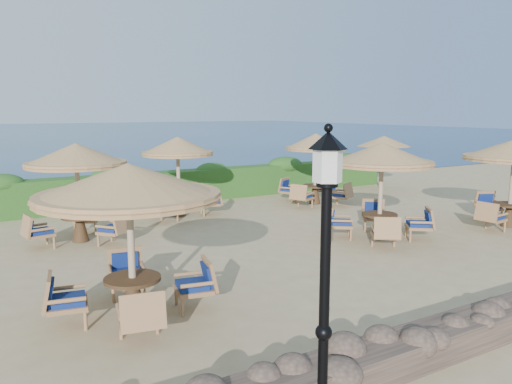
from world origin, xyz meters
name	(u,v)px	position (x,y,z in m)	size (l,w,h in m)	color
ground	(308,240)	(0.00, 0.00, 0.00)	(120.00, 120.00, 0.00)	tan
sea	(26,134)	(0.00, 70.00, 0.00)	(160.00, 160.00, 0.00)	navy
hedge	(200,185)	(0.00, 7.20, 0.60)	(18.00, 0.90, 1.20)	#204A17
lamp_post	(324,301)	(-4.80, -6.80, 1.55)	(0.44, 0.44, 3.31)	black
extra_parasol	(384,141)	(7.80, 5.20, 2.17)	(2.30, 2.30, 2.41)	tan
cafe_set_0	(130,209)	(-5.63, -2.64, 1.89)	(3.08, 3.08, 2.65)	tan
cafe_set_1	(381,174)	(1.76, -0.87, 1.81)	(2.77, 2.77, 2.65)	tan
cafe_set_3	(77,173)	(-5.40, 2.99, 1.87)	(2.76, 2.75, 2.65)	tan
cafe_set_4	(178,163)	(-1.88, 4.72, 1.79)	(2.68, 2.68, 2.65)	tan
cafe_set_5	(316,160)	(3.39, 4.23, 1.65)	(2.81, 2.81, 2.65)	tan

